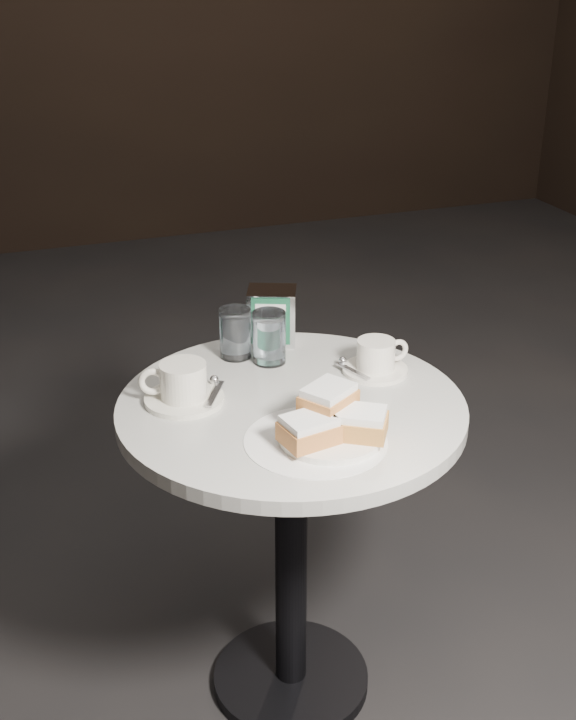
# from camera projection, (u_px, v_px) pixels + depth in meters

# --- Properties ---
(ground) EXTENTS (7.00, 7.00, 0.00)m
(ground) POSITION_uv_depth(u_px,v_px,m) (291.00, 682.00, 2.12)
(ground) COLOR black
(ground) RESTS_ON ground
(cafe_table) EXTENTS (0.70, 0.70, 0.74)m
(cafe_table) POSITION_uv_depth(u_px,v_px,m) (291.00, 486.00, 1.88)
(cafe_table) COLOR black
(cafe_table) RESTS_ON ground
(sugar_spill) EXTENTS (0.33, 0.33, 0.00)m
(sugar_spill) POSITION_uv_depth(u_px,v_px,m) (316.00, 441.00, 1.66)
(sugar_spill) COLOR white
(sugar_spill) RESTS_ON cafe_table
(beignet_plate) EXTENTS (0.22, 0.22, 0.10)m
(beignet_plate) POSITION_uv_depth(u_px,v_px,m) (332.00, 424.00, 1.65)
(beignet_plate) COLOR white
(beignet_plate) RESTS_ON cafe_table
(coffee_cup_left) EXTENTS (0.19, 0.19, 0.08)m
(coffee_cup_left) POSITION_uv_depth(u_px,v_px,m) (183.00, 385.00, 1.79)
(coffee_cup_left) COLOR white
(coffee_cup_left) RESTS_ON cafe_table
(coffee_cup_right) EXTENTS (0.15, 0.15, 0.07)m
(coffee_cup_right) POSITION_uv_depth(u_px,v_px,m) (376.00, 358.00, 1.91)
(coffee_cup_right) COLOR white
(coffee_cup_right) RESTS_ON cafe_table
(water_glass_left) EXTENTS (0.09, 0.09, 0.11)m
(water_glass_left) POSITION_uv_depth(u_px,v_px,m) (235.00, 334.00, 1.97)
(water_glass_left) COLOR white
(water_glass_left) RESTS_ON cafe_table
(water_glass_right) EXTENTS (0.08, 0.08, 0.12)m
(water_glass_right) POSITION_uv_depth(u_px,v_px,m) (269.00, 338.00, 1.95)
(water_glass_right) COLOR white
(water_glass_right) RESTS_ON cafe_table
(napkin_dispenser) EXTENTS (0.13, 0.12, 0.13)m
(napkin_dispenser) POSITION_uv_depth(u_px,v_px,m) (272.00, 316.00, 2.04)
(napkin_dispenser) COLOR silver
(napkin_dispenser) RESTS_ON cafe_table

